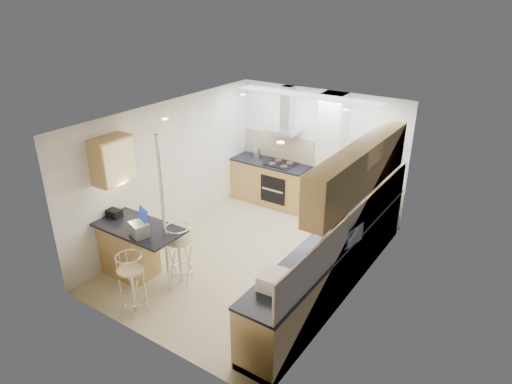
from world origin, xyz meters
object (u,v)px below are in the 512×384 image
Objects in this scene: bar_stool_near at (132,284)px; bread_bin at (273,280)px; microwave at (343,233)px; laptop at (139,229)px; bar_stool_end at (180,255)px.

bar_stool_near is 2.13m from bread_bin.
microwave reaches higher than bar_stool_near.
laptop reaches higher than bar_stool_end.
microwave is 1.81× the size of laptop.
bread_bin is (2.28, 0.05, -0.02)m from laptop.
bar_stool_end is at bearing 79.67° from bar_stool_near.
laptop is 0.29× the size of bar_stool_end.
bread_bin is at bearing -56.84° from bar_stool_end.
microwave is 1.43× the size of bread_bin.
bar_stool_near is 2.56× the size of bread_bin.
bar_stool_near is 0.95× the size of bar_stool_end.
microwave is at bearing 74.44° from bread_bin.
laptop is at bearing -173.54° from bar_stool_end.
microwave reaches higher than bar_stool_end.
microwave is 2.95m from laptop.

